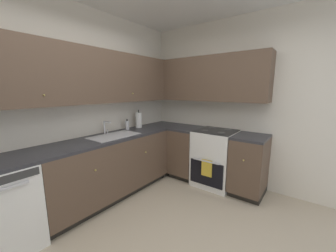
% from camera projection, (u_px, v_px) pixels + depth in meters
% --- Properties ---
extents(wall_back, '(4.08, 0.05, 2.69)m').
position_uv_depth(wall_back, '(66.00, 107.00, 2.62)').
color(wall_back, silver).
rests_on(wall_back, ground_plane).
extents(wall_right, '(0.05, 3.41, 2.69)m').
position_uv_depth(wall_right, '(242.00, 104.00, 3.20)').
color(wall_right, silver).
rests_on(wall_right, ground_plane).
extents(lower_cabinets_back, '(1.96, 0.62, 0.87)m').
position_uv_depth(lower_cabinets_back, '(110.00, 168.00, 2.91)').
color(lower_cabinets_back, brown).
rests_on(lower_cabinets_back, ground_plane).
extents(countertop_back, '(3.17, 0.60, 0.03)m').
position_uv_depth(countertop_back, '(108.00, 138.00, 2.82)').
color(countertop_back, '#2D2D33').
rests_on(countertop_back, lower_cabinets_back).
extents(lower_cabinets_right, '(0.62, 1.54, 0.87)m').
position_uv_depth(lower_cabinets_right, '(215.00, 159.00, 3.28)').
color(lower_cabinets_right, brown).
rests_on(lower_cabinets_right, ground_plane).
extents(countertop_right, '(0.60, 1.54, 0.03)m').
position_uv_depth(countertop_right, '(216.00, 132.00, 3.20)').
color(countertop_right, '#2D2D33').
rests_on(countertop_right, lower_cabinets_right).
extents(oven_range, '(0.68, 0.62, 1.06)m').
position_uv_depth(oven_range, '(215.00, 157.00, 3.29)').
color(oven_range, white).
rests_on(oven_range, ground_plane).
extents(upper_cabinets_back, '(2.85, 0.34, 0.72)m').
position_uv_depth(upper_cabinets_back, '(88.00, 76.00, 2.63)').
color(upper_cabinets_back, brown).
extents(upper_cabinets_right, '(0.32, 2.09, 0.72)m').
position_uv_depth(upper_cabinets_right, '(204.00, 79.00, 3.34)').
color(upper_cabinets_right, brown).
extents(sink, '(0.70, 0.40, 0.10)m').
position_uv_depth(sink, '(115.00, 139.00, 2.88)').
color(sink, '#B7B7BC').
rests_on(sink, countertop_back).
extents(faucet, '(0.07, 0.16, 0.20)m').
position_uv_depth(faucet, '(106.00, 126.00, 2.97)').
color(faucet, silver).
rests_on(faucet, countertop_back).
extents(soap_bottle, '(0.06, 0.06, 0.18)m').
position_uv_depth(soap_bottle, '(127.00, 125.00, 3.32)').
color(soap_bottle, silver).
rests_on(soap_bottle, countertop_back).
extents(paper_towel_roll, '(0.11, 0.11, 0.33)m').
position_uv_depth(paper_towel_roll, '(139.00, 120.00, 3.49)').
color(paper_towel_roll, white).
rests_on(paper_towel_roll, countertop_back).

